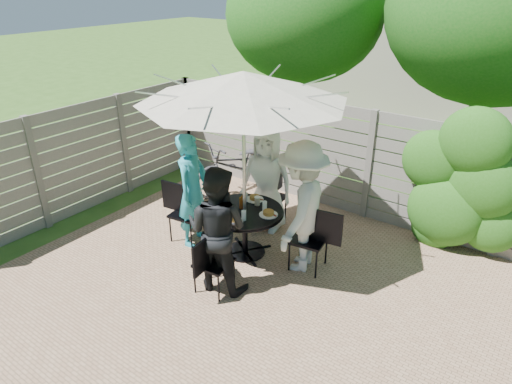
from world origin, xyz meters
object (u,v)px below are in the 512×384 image
Objects in this scene: person_right at (302,208)px; plate_back at (255,198)px; coffee_cup at (257,201)px; chair_front at (214,274)px; chair_back at (270,208)px; person_left at (193,191)px; patio_table at (245,224)px; chair_left at (187,224)px; umbrella at (243,87)px; person_front at (217,230)px; glass_front at (244,215)px; plate_right at (268,213)px; chair_right at (309,251)px; person_back at (267,180)px; plate_left at (222,204)px; glass_back at (245,197)px; plate_front at (234,220)px; bicycle at (238,166)px; glass_right at (265,206)px; syrup_jug at (242,203)px.

person_right reaches higher than plate_back.
coffee_cup is (0.13, -0.11, 0.04)m from plate_back.
chair_back is at bearing 6.07° from chair_front.
chair_front is at bearing -40.76° from person_right.
person_left reaches higher than plate_back.
patio_table is 5.01× the size of plate_back.
chair_back is at bearing 50.45° from chair_left.
person_left is at bearing -166.87° from patio_table.
umbrella reaches higher than chair_left.
chair_back is 1.88m from person_front.
chair_front reaches higher than glass_front.
person_right is 7.08× the size of plate_right.
chair_right is at bearing 89.47° from person_right.
patio_table is 1.39× the size of chair_right.
coffee_cup is (0.05, 0.24, 0.28)m from patio_table.
person_right is (1.00, -0.62, 0.08)m from person_back.
plate_back is at bearing 25.90° from chair_left.
plate_left is 0.51m from coffee_cup.
chair_back is at bearing -90.05° from person_front.
person_back is at bearing -45.00° from person_left.
person_right is 0.78m from glass_front.
person_right is 0.98m from glass_back.
plate_front is at bearing -121.87° from plate_right.
person_right reaches higher than glass_back.
plate_front is (0.27, -1.16, -0.11)m from person_back.
plate_right is at bearing 58.13° from plate_front.
person_left is at bearing -166.87° from plate_right.
glass_back reaches higher than plate_front.
coffee_cup is (0.24, -0.57, -0.07)m from person_back.
person_right is (0.81, 0.19, -1.53)m from umbrella.
glass_front is (0.24, -0.58, 0.05)m from plate_back.
chair_left is 3.54× the size of plate_front.
plate_back is 0.51m from plate_left.
plate_back is 0.15m from glass_back.
bicycle is (-1.43, 1.67, -1.96)m from umbrella.
umbrella is 1.69m from coffee_cup.
chair_right reaches higher than glass_back.
glass_right is at bearing -7.56° from chair_front.
glass_front reaches higher than patio_table.
syrup_jug is at bearing -93.22° from person_right.
chair_front is 1.22m from glass_right.
person_back reaches higher than glass_right.
person_left is 6.63× the size of plate_right.
plate_right is (1.29, 0.30, 0.46)m from chair_left.
chair_front is 3.35× the size of plate_back.
umbrella is 27.24× the size of coffee_cup.
coffee_cup reaches higher than plate_back.
chair_front is at bearing -90.05° from person_back.
chair_left reaches higher than plate_front.
coffee_cup is at bearing -76.69° from person_left.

